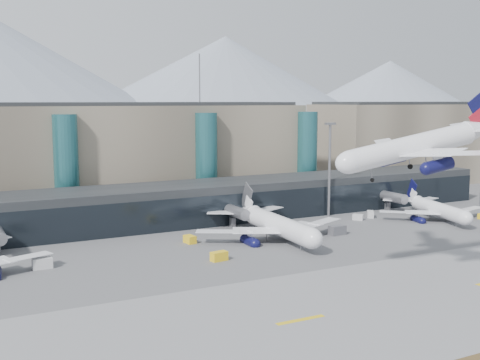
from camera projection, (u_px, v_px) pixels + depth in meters
name	position (u px, v px, depth m)	size (l,w,h in m)	color
ground	(348.00, 275.00, 109.22)	(900.00, 900.00, 0.00)	#515154
runway_strip	(406.00, 299.00, 96.00)	(400.00, 40.00, 0.04)	slate
runway_markings	(406.00, 299.00, 96.00)	(128.00, 1.00, 0.02)	gold
concourse	(214.00, 201.00, 159.42)	(170.00, 27.00, 10.00)	black
terminal_main	(90.00, 156.00, 175.13)	(130.00, 30.00, 31.00)	gray
terminal_east	(404.00, 143.00, 229.62)	(70.00, 30.00, 31.00)	gray
teal_towers	(140.00, 164.00, 165.77)	(116.40, 19.40, 46.00)	#235D62
mountain_ridge	(51.00, 81.00, 445.26)	(910.00, 400.00, 110.00)	gray
lightmast_mid	(329.00, 164.00, 163.23)	(3.00, 1.20, 25.60)	slate
hero_jet	(427.00, 138.00, 104.91)	(34.80, 34.84, 11.31)	white
jet_parked_mid	(272.00, 217.00, 138.63)	(39.31, 38.40, 12.67)	white
jet_parked_right	(433.00, 204.00, 161.11)	(31.57, 32.61, 10.48)	white
veh_a	(42.00, 263.00, 113.49)	(3.62, 2.04, 2.04)	#BDBDBD
veh_b	(190.00, 239.00, 133.62)	(2.98, 1.83, 1.72)	yellow
veh_c	(337.00, 230.00, 141.96)	(3.97, 2.09, 2.20)	#4E4F54
veh_d	(370.00, 214.00, 162.86)	(3.12, 1.67, 1.78)	#BDBDBD
veh_g	(358.00, 217.00, 159.33)	(2.69, 1.57, 1.57)	#BDBDBD
veh_h	(219.00, 256.00, 118.96)	(3.32, 1.75, 1.84)	yellow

